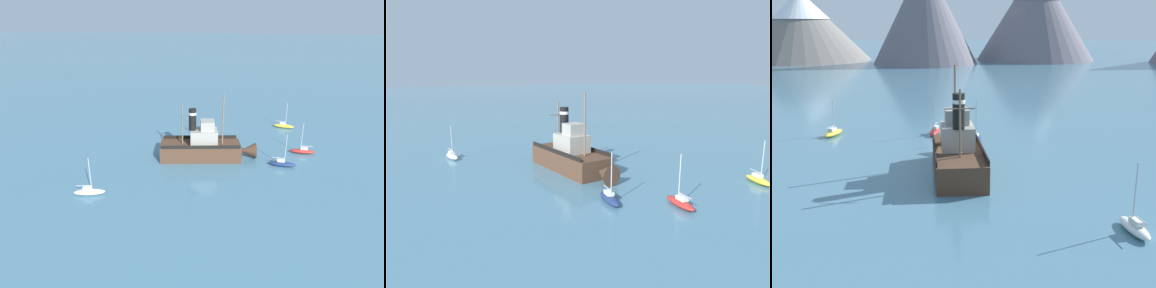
% 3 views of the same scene
% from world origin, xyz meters
% --- Properties ---
extents(ground_plane, '(600.00, 600.00, 0.00)m').
position_xyz_m(ground_plane, '(0.00, 0.00, 0.00)').
color(ground_plane, '#477289').
extents(mountain_ridge, '(176.27, 56.09, 33.11)m').
position_xyz_m(mountain_ridge, '(-2.33, 125.67, 15.36)').
color(mountain_ridge, slate).
rests_on(mountain_ridge, ground).
extents(old_tugboat, '(6.10, 14.74, 9.90)m').
position_xyz_m(old_tugboat, '(0.59, 0.87, 1.83)').
color(old_tugboat, '#4C3323').
rests_on(old_tugboat, ground).
extents(sailboat_white, '(1.88, 3.95, 4.90)m').
position_xyz_m(sailboat_white, '(13.59, -11.99, 0.43)').
color(sailboat_white, white).
rests_on(sailboat_white, ground).
extents(sailboat_red, '(1.41, 3.88, 4.90)m').
position_xyz_m(sailboat_red, '(-3.31, 16.06, 0.43)').
color(sailboat_red, '#B22823').
rests_on(sailboat_red, ground).
extents(sailboat_navy, '(1.57, 3.91, 4.90)m').
position_xyz_m(sailboat_navy, '(1.97, 12.34, 0.43)').
color(sailboat_navy, navy).
rests_on(sailboat_navy, ground).
extents(sailboat_yellow, '(1.91, 3.95, 4.90)m').
position_xyz_m(sailboat_yellow, '(-15.87, 14.53, 0.43)').
color(sailboat_yellow, gold).
rests_on(sailboat_yellow, ground).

